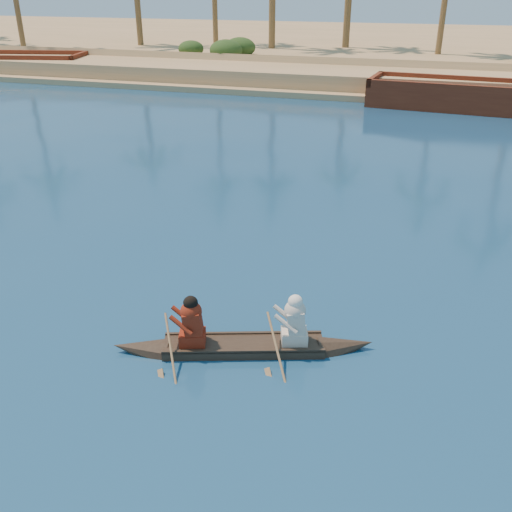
% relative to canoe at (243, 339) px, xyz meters
% --- Properties ---
extents(ground, '(160.00, 160.00, 0.00)m').
position_rel_canoe_xyz_m(ground, '(-0.68, 4.00, -0.27)').
color(ground, navy).
rests_on(ground, ground).
extents(sandy_embankment, '(150.00, 51.00, 1.50)m').
position_rel_canoe_xyz_m(sandy_embankment, '(-0.68, 50.89, 0.26)').
color(sandy_embankment, tan).
rests_on(sandy_embankment, ground).
extents(shrub_cluster, '(100.00, 6.00, 2.40)m').
position_rel_canoe_xyz_m(shrub_cluster, '(-0.68, 35.50, 0.93)').
color(shrub_cluster, '#1C3814').
rests_on(shrub_cluster, ground).
extents(canoe, '(5.03, 2.25, 1.40)m').
position_rel_canoe_xyz_m(canoe, '(0.00, 0.00, 0.00)').
color(canoe, '#392B1F').
rests_on(canoe, ground).
extents(barge_left, '(11.84, 6.21, 1.88)m').
position_rel_canoe_xyz_m(barge_left, '(-28.69, 29.40, 0.39)').
color(barge_left, maroon).
rests_on(barge_left, ground).
extents(barge_mid, '(11.14, 4.56, 1.81)m').
position_rel_canoe_xyz_m(barge_mid, '(4.63, 26.00, 0.36)').
color(barge_mid, maroon).
rests_on(barge_mid, ground).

